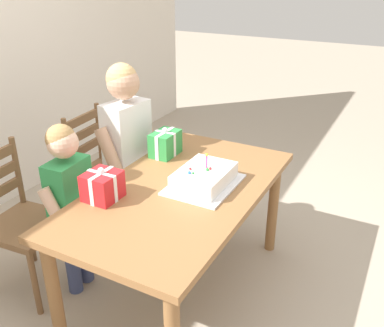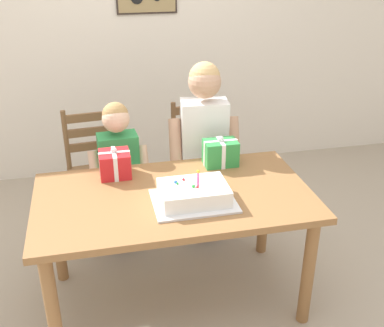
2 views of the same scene
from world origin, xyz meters
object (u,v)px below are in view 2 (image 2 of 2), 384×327
object	(u,v)px
gift_box_red_large	(115,164)
gift_box_beside_cake	(220,153)
child_older	(204,138)
birthday_cake	(194,194)
chair_left	(98,173)
chair_right	(203,163)
child_younger	(119,165)
dining_table	(174,209)

from	to	relation	value
gift_box_red_large	gift_box_beside_cake	bearing A→B (deg)	0.75
gift_box_beside_cake	child_older	distance (m)	0.28
birthday_cake	gift_box_red_large	distance (m)	0.56
chair_left	child_older	bearing A→B (deg)	-22.65
chair_right	child_younger	bearing A→B (deg)	-155.25
child_older	child_younger	size ratio (longest dim) A/B	1.21
birthday_cake	child_younger	distance (m)	0.79
gift_box_beside_cake	chair_right	size ratio (longest dim) A/B	0.23
gift_box_beside_cake	child_older	xyz separation A→B (m)	(-0.04, 0.28, -0.01)
dining_table	gift_box_beside_cake	distance (m)	0.50
dining_table	gift_box_beside_cake	world-z (taller)	gift_box_beside_cake
birthday_cake	chair_right	world-z (taller)	birthday_cake
gift_box_red_large	gift_box_beside_cake	distance (m)	0.65
birthday_cake	chair_left	world-z (taller)	birthday_cake
gift_box_red_large	child_younger	xyz separation A→B (m)	(0.04, 0.29, -0.15)
gift_box_beside_cake	chair_right	distance (m)	0.67
dining_table	chair_left	xyz separation A→B (m)	(-0.40, 0.89, -0.17)
birthday_cake	gift_box_red_large	xyz separation A→B (m)	(-0.39, 0.41, 0.03)
gift_box_red_large	chair_left	size ratio (longest dim) A/B	0.20
dining_table	child_younger	xyz separation A→B (m)	(-0.26, 0.59, 0.02)
chair_right	child_younger	distance (m)	0.74
birthday_cake	chair_right	bearing A→B (deg)	73.11
dining_table	chair_right	distance (m)	0.99
chair_left	child_younger	size ratio (longest dim) A/B	0.84
chair_right	dining_table	bearing A→B (deg)	-113.72
dining_table	child_younger	distance (m)	0.64
gift_box_red_large	chair_right	world-z (taller)	chair_right
gift_box_red_large	chair_right	size ratio (longest dim) A/B	0.20
chair_right	chair_left	bearing A→B (deg)	-179.99
child_younger	birthday_cake	bearing A→B (deg)	-63.64
birthday_cake	child_younger	bearing A→B (deg)	116.36
dining_table	gift_box_beside_cake	bearing A→B (deg)	41.30
chair_left	chair_right	world-z (taller)	same
chair_left	chair_right	xyz separation A→B (m)	(0.79, 0.00, 0.00)
birthday_cake	child_younger	size ratio (longest dim) A/B	0.40
birthday_cake	child_older	size ratio (longest dim) A/B	0.33
gift_box_red_large	child_older	world-z (taller)	child_older
dining_table	chair_right	size ratio (longest dim) A/B	1.67
gift_box_beside_cake	chair_right	world-z (taller)	gift_box_beside_cake
dining_table	gift_box_red_large	distance (m)	0.46
dining_table	chair_left	size ratio (longest dim) A/B	1.67
gift_box_red_large	child_older	size ratio (longest dim) A/B	0.14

